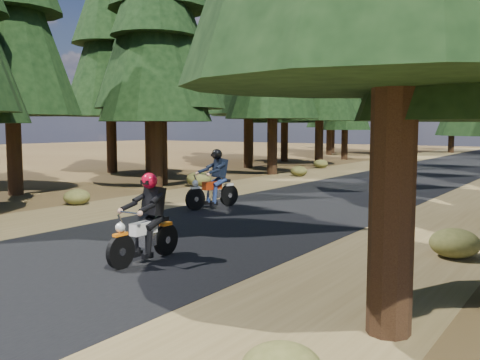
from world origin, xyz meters
TOP-DOWN VIEW (x-y plane):
  - ground at (0.00, 0.00)m, footprint 120.00×120.00m
  - road at (0.00, 5.00)m, footprint 6.00×100.00m
  - shoulder_l at (-4.60, 5.00)m, footprint 3.20×100.00m
  - shoulder_r at (4.60, 5.00)m, footprint 3.20×100.00m
  - pine_forest at (-0.02, 21.05)m, footprint 34.59×55.08m
  - understory_shrubs at (0.50, 6.88)m, footprint 13.67×30.00m
  - rider_lead at (0.85, -2.88)m, footprint 0.57×1.83m
  - rider_follow at (-1.99, 2.97)m, footprint 1.08×2.09m

SIDE VIEW (x-z plane):
  - ground at x=0.00m, z-range 0.00..0.00m
  - shoulder_l at x=-4.60m, z-range 0.00..0.01m
  - shoulder_r at x=4.60m, z-range 0.00..0.01m
  - road at x=0.00m, z-range 0.00..0.01m
  - understory_shrubs at x=0.50m, z-range -0.05..0.57m
  - rider_lead at x=0.85m, z-range -0.26..1.36m
  - rider_follow at x=-1.99m, z-range -0.29..1.49m
  - pine_forest at x=-0.02m, z-range -0.27..16.05m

